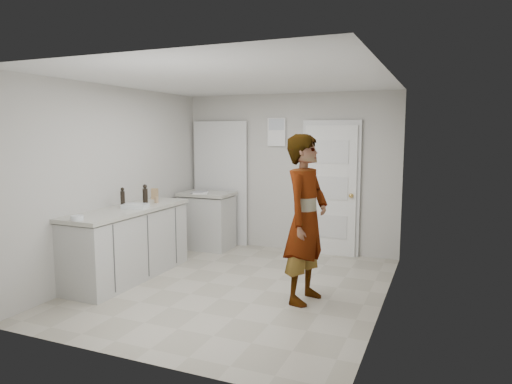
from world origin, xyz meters
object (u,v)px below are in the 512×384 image
at_px(spice_jar, 156,200).
at_px(oil_cruet_a, 145,195).
at_px(person, 306,219).
at_px(cake_mix_box, 155,194).
at_px(egg_bowl, 77,218).
at_px(baking_dish, 135,206).
at_px(oil_cruet_b, 123,198).

xyz_separation_m(spice_jar, oil_cruet_a, (-0.07, -0.16, 0.09)).
bearing_deg(person, cake_mix_box, 83.55).
distance_m(spice_jar, egg_bowl, 1.41).
relative_size(cake_mix_box, egg_bowl, 1.16).
height_order(cake_mix_box, spice_jar, cake_mix_box).
xyz_separation_m(person, spice_jar, (-2.27, 0.42, 0.03)).
xyz_separation_m(cake_mix_box, egg_bowl, (0.15, -1.68, -0.05)).
relative_size(spice_jar, egg_bowl, 0.60).
height_order(person, egg_bowl, person).
xyz_separation_m(person, baking_dish, (-2.26, -0.05, 0.01)).
height_order(oil_cruet_b, baking_dish, oil_cruet_b).
bearing_deg(baking_dish, spice_jar, 90.79).
bearing_deg(oil_cruet_b, spice_jar, 67.79).
distance_m(person, oil_cruet_a, 2.36).
bearing_deg(oil_cruet_a, oil_cruet_b, -111.68).
bearing_deg(egg_bowl, cake_mix_box, 95.21).
xyz_separation_m(person, oil_cruet_b, (-2.46, -0.05, 0.11)).
bearing_deg(spice_jar, oil_cruet_b, -112.21).
bearing_deg(oil_cruet_b, baking_dish, -1.04).
distance_m(spice_jar, oil_cruet_a, 0.19).
height_order(oil_cruet_a, egg_bowl, oil_cruet_a).
distance_m(spice_jar, baking_dish, 0.48).
distance_m(cake_mix_box, spice_jar, 0.36).
height_order(spice_jar, oil_cruet_a, oil_cruet_a).
xyz_separation_m(oil_cruet_a, egg_bowl, (-0.00, -1.25, -0.10)).
height_order(cake_mix_box, oil_cruet_a, oil_cruet_a).
xyz_separation_m(oil_cruet_b, baking_dish, (0.20, -0.00, -0.10)).
height_order(spice_jar, egg_bowl, spice_jar).
height_order(baking_dish, egg_bowl, baking_dish).
bearing_deg(spice_jar, cake_mix_box, 128.62).
distance_m(cake_mix_box, egg_bowl, 1.69).
distance_m(baking_dish, egg_bowl, 0.93).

